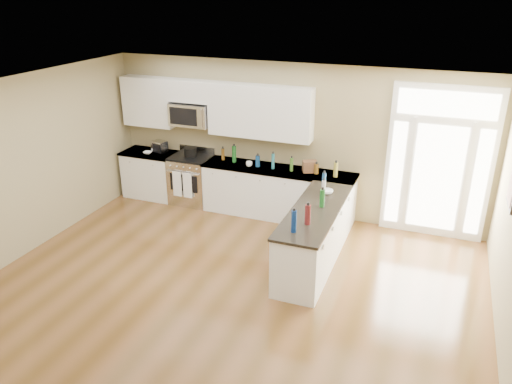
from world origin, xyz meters
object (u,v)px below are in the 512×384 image
stockpot (190,151)px  kitchen_range (192,179)px  peninsula_cabinet (314,239)px  toaster_oven (160,147)px

stockpot → kitchen_range: bearing=-62.9°
peninsula_cabinet → stockpot: 3.32m
peninsula_cabinet → kitchen_range: 3.22m
kitchen_range → toaster_oven: bearing=175.0°
peninsula_cabinet → kitchen_range: size_ratio=2.15×
peninsula_cabinet → toaster_oven: (-3.59, 1.51, 0.62)m
peninsula_cabinet → toaster_oven: 3.95m
toaster_oven → stockpot: bearing=12.1°
peninsula_cabinet → toaster_oven: toaster_oven is taller
peninsula_cabinet → kitchen_range: (-2.88, 1.45, 0.04)m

